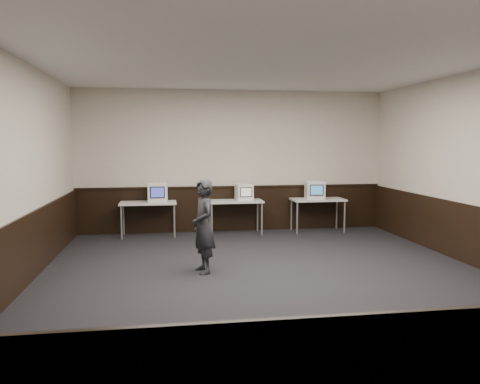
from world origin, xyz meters
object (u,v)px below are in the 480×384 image
Objects in this scene: desk_left at (148,205)px; desk_right at (318,202)px; emac_center at (244,192)px; person at (203,226)px; emac_right at (315,190)px; emac_left at (158,192)px; desk_center at (235,203)px.

desk_right is (3.80, 0.00, 0.00)m from desk_left.
emac_center reaches higher than desk_right.
person is (-1.14, -3.02, -0.20)m from emac_center.
emac_center is at bearing -175.38° from emac_right.
desk_right is 0.82× the size of person.
emac_center is 0.85× the size of emac_right.
person is at bearing -133.42° from desk_right.
emac_left is at bearing 1.65° from desk_left.
emac_left is 0.95× the size of emac_right.
emac_center is 3.23m from person.
emac_right is at bearing -1.08° from desk_center.
emac_center is at bearing 179.27° from desk_right.
person reaches higher than desk_center.
desk_left is at bearing -173.92° from emac_right.
emac_left reaches higher than desk_right.
desk_left is 2.50× the size of emac_right.
desk_left is 2.62× the size of emac_left.
emac_center is (2.10, 0.02, 0.25)m from desk_left.
desk_center is 1.71m from emac_left.
desk_right is 1.72m from emac_center.
desk_center and desk_right have the same top height.
desk_center is 1.83m from emac_right.
desk_center is at bearing 148.40° from person.
emac_left is at bearing -174.05° from emac_right.
desk_left is at bearing -176.43° from person.
person reaches higher than emac_right.
desk_left is 0.35m from emac_left.
person reaches higher than desk_right.
emac_left is 1.89m from emac_center.
desk_center is 3.14m from person.
emac_center is at bearing 2.10° from emac_left.
desk_left is 2.11m from emac_center.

